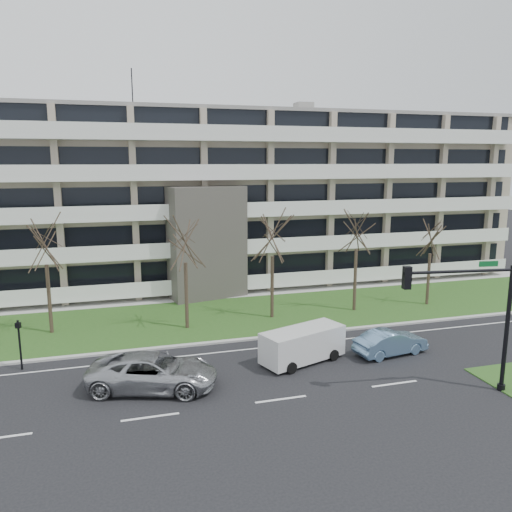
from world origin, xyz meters
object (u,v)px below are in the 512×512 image
object	(u,v)px
blue_sedan	(391,342)
traffic_signal	(473,309)
silver_pickup	(153,372)
white_van	(304,342)
pedestrian_signal	(19,338)

from	to	relation	value
blue_sedan	traffic_signal	bearing A→B (deg)	-178.45
silver_pickup	white_van	size ratio (longest dim) A/B	1.21
pedestrian_signal	white_van	bearing A→B (deg)	3.28
silver_pickup	white_van	world-z (taller)	white_van
white_van	blue_sedan	bearing A→B (deg)	-23.79
silver_pickup	blue_sedan	size ratio (longest dim) A/B	1.43
silver_pickup	white_van	distance (m)	8.37
pedestrian_signal	silver_pickup	bearing A→B (deg)	-17.76
white_van	pedestrian_signal	xyz separation A→B (m)	(-14.88, 3.09, 0.62)
white_van	pedestrian_signal	bearing A→B (deg)	149.03
blue_sedan	silver_pickup	bearing A→B (deg)	84.61
blue_sedan	white_van	distance (m)	5.23
silver_pickup	pedestrian_signal	bearing A→B (deg)	74.33
white_van	traffic_signal	size ratio (longest dim) A/B	0.80
white_van	pedestrian_signal	world-z (taller)	pedestrian_signal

